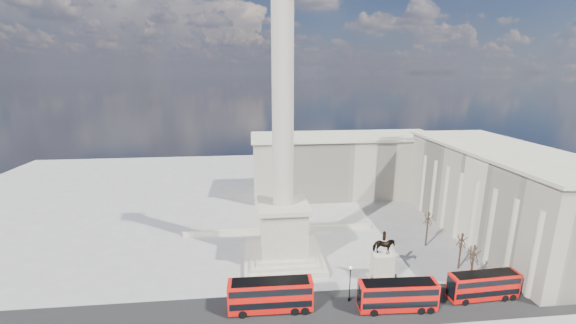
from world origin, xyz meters
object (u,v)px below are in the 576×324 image
(nelsons_column, at_px, (283,192))
(pedestrian_standing, at_px, (395,279))
(red_bus_b, at_px, (398,295))
(equestrian_statue, at_px, (382,263))
(victorian_lamp, at_px, (350,281))
(red_bus_c, at_px, (484,285))
(pedestrian_crossing, at_px, (392,285))
(pedestrian_walking, at_px, (410,284))
(red_bus_a, at_px, (271,295))

(nelsons_column, height_order, pedestrian_standing, nelsons_column)
(red_bus_b, height_order, equestrian_statue, equestrian_statue)
(nelsons_column, distance_m, victorian_lamp, 18.51)
(nelsons_column, distance_m, red_bus_c, 34.10)
(pedestrian_standing, height_order, pedestrian_crossing, pedestrian_standing)
(nelsons_column, relative_size, equestrian_statue, 5.77)
(pedestrian_walking, distance_m, pedestrian_crossing, 2.89)
(equestrian_statue, bearing_deg, nelsons_column, 152.13)
(pedestrian_standing, xyz_separation_m, pedestrian_crossing, (-1.15, -1.55, -0.00))
(nelsons_column, xyz_separation_m, red_bus_a, (-3.00, -14.35, -10.38))
(nelsons_column, xyz_separation_m, red_bus_c, (28.83, -14.76, -10.67))
(victorian_lamp, bearing_deg, red_bus_b, -23.26)
(red_bus_c, bearing_deg, red_bus_a, 176.61)
(red_bus_b, height_order, red_bus_c, red_bus_b)
(equestrian_statue, xyz_separation_m, pedestrian_walking, (3.37, -3.29, -2.06))
(equestrian_statue, bearing_deg, pedestrian_crossing, -81.75)
(nelsons_column, height_order, red_bus_c, nelsons_column)
(red_bus_b, xyz_separation_m, equestrian_statue, (0.52, 7.76, 0.65))
(red_bus_c, height_order, pedestrian_walking, red_bus_c)
(pedestrian_standing, bearing_deg, equestrian_statue, -44.45)
(red_bus_b, distance_m, pedestrian_walking, 6.09)
(equestrian_statue, height_order, pedestrian_crossing, equestrian_statue)
(red_bus_c, bearing_deg, pedestrian_crossing, 163.07)
(pedestrian_standing, distance_m, pedestrian_crossing, 1.93)
(victorian_lamp, relative_size, pedestrian_walking, 3.00)
(equestrian_statue, bearing_deg, red_bus_a, -161.66)
(red_bus_c, bearing_deg, pedestrian_standing, 154.93)
(victorian_lamp, height_order, pedestrian_standing, victorian_lamp)
(red_bus_b, distance_m, red_bus_c, 13.87)
(red_bus_b, height_order, pedestrian_standing, red_bus_b)
(pedestrian_walking, bearing_deg, victorian_lamp, 165.95)
(red_bus_c, bearing_deg, nelsons_column, 150.23)
(red_bus_b, height_order, victorian_lamp, victorian_lamp)
(red_bus_a, bearing_deg, equestrian_statue, 19.05)
(red_bus_a, bearing_deg, victorian_lamp, 6.03)
(red_bus_a, height_order, pedestrian_walking, red_bus_a)
(red_bus_a, distance_m, equestrian_statue, 19.53)
(red_bus_a, xyz_separation_m, victorian_lamp, (11.71, 1.09, 0.86))
(pedestrian_walking, bearing_deg, equestrian_statue, 111.84)
(red_bus_c, relative_size, victorian_lamp, 1.85)
(red_bus_a, bearing_deg, pedestrian_walking, 8.14)
(red_bus_b, relative_size, pedestrian_standing, 5.88)
(red_bus_a, xyz_separation_m, pedestrian_walking, (21.90, 2.85, -1.58))
(red_bus_c, distance_m, equestrian_statue, 14.84)
(red_bus_c, xyz_separation_m, pedestrian_crossing, (-12.82, 3.26, -1.30))
(victorian_lamp, height_order, equestrian_statue, equestrian_statue)
(pedestrian_standing, bearing_deg, victorian_lamp, 23.78)
(red_bus_a, height_order, red_bus_b, red_bus_a)
(red_bus_a, distance_m, pedestrian_walking, 22.14)
(nelsons_column, distance_m, red_bus_b, 24.32)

